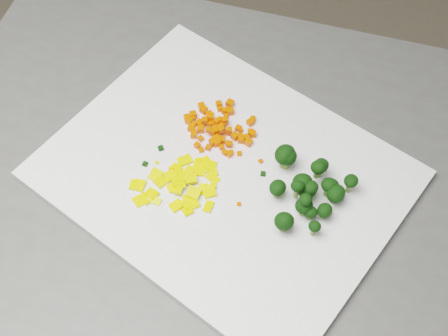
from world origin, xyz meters
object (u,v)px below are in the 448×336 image
at_px(cutting_board, 224,174).
at_px(counter_block, 237,298).
at_px(broccoli_pile, 306,184).
at_px(carrot_pile, 220,121).
at_px(pepper_pile, 180,180).

bearing_deg(cutting_board, counter_block, 13.75).
height_order(counter_block, cutting_board, cutting_board).
distance_m(counter_block, broccoli_pile, 0.50).
relative_size(counter_block, carrot_pile, 9.08).
xyz_separation_m(counter_block, broccoli_pile, (0.09, 0.00, 0.49)).
height_order(carrot_pile, pepper_pile, carrot_pile).
bearing_deg(broccoli_pile, counter_block, -178.63).
bearing_deg(counter_block, carrot_pile, 135.68).
height_order(cutting_board, broccoli_pile, broccoli_pile).
relative_size(pepper_pile, broccoli_pile, 0.97).
bearing_deg(pepper_pile, carrot_pile, 84.00).
xyz_separation_m(cutting_board, broccoli_pile, (0.11, 0.01, 0.03)).
bearing_deg(pepper_pile, counter_block, 32.77).
bearing_deg(pepper_pile, cutting_board, 40.87).
relative_size(counter_block, pepper_pile, 7.83).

